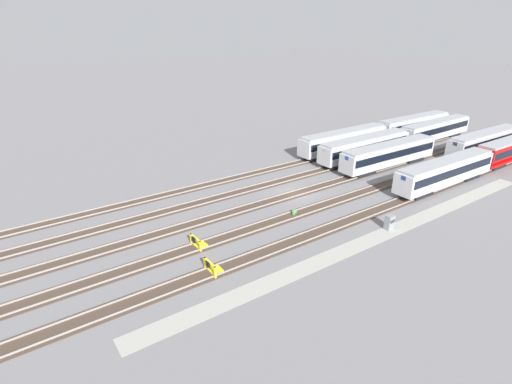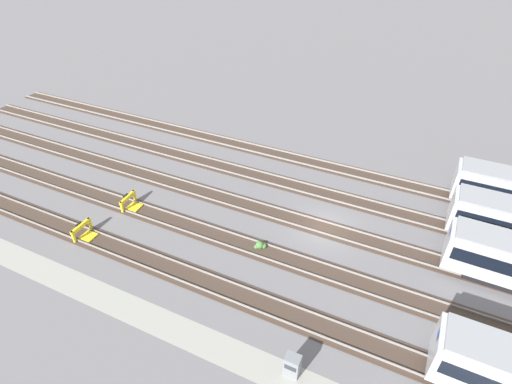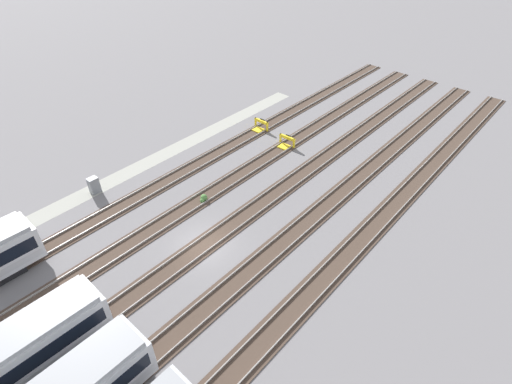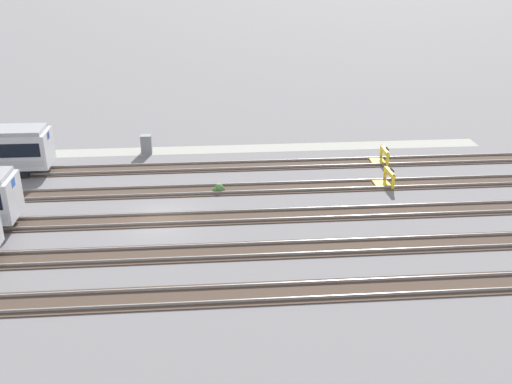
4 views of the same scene
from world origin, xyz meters
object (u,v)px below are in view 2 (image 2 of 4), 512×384
object	(u,v)px
electrical_cabinet	(292,365)
weed_clump	(260,245)
bumper_stop_near_inner_track	(131,203)
bumper_stop_nearest_track	(84,232)

from	to	relation	value
electrical_cabinet	weed_clump	size ratio (longest dim) A/B	1.74
bumper_stop_near_inner_track	bumper_stop_nearest_track	bearing A→B (deg)	-101.38
bumper_stop_nearest_track	bumper_stop_near_inner_track	bearing A→B (deg)	78.62
bumper_stop_nearest_track	weed_clump	bearing A→B (deg)	19.94
weed_clump	bumper_stop_nearest_track	bearing A→B (deg)	-160.06
bumper_stop_nearest_track	bumper_stop_near_inner_track	distance (m)	4.69
bumper_stop_near_inner_track	weed_clump	xyz separation A→B (m)	(12.49, 0.27, -0.27)
bumper_stop_nearest_track	bumper_stop_near_inner_track	world-z (taller)	same
bumper_stop_nearest_track	bumper_stop_near_inner_track	size ratio (longest dim) A/B	1.00
electrical_cabinet	weed_clump	world-z (taller)	electrical_cabinet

